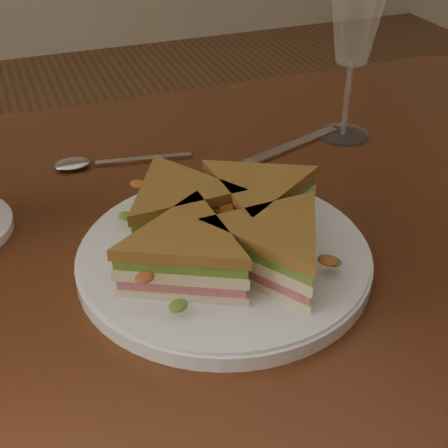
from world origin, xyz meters
name	(u,v)px	position (x,y,z in m)	size (l,w,h in m)	color
table	(225,287)	(0.00, 0.00, 0.65)	(1.20, 0.80, 0.75)	#36180C
plate	(224,258)	(-0.03, -0.08, 0.76)	(0.30, 0.30, 0.02)	white
sandwich_wedges	(224,228)	(-0.03, -0.08, 0.80)	(0.30, 0.30, 0.06)	beige
crisps_mound	(224,231)	(-0.03, -0.08, 0.79)	(0.09, 0.09, 0.05)	#BA6517
spoon	(90,163)	(-0.12, 0.19, 0.75)	(0.18, 0.05, 0.01)	silver
knife	(278,152)	(0.13, 0.13, 0.75)	(0.21, 0.08, 0.00)	silver
wine_glass	(356,23)	(0.24, 0.15, 0.91)	(0.08, 0.08, 0.23)	white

